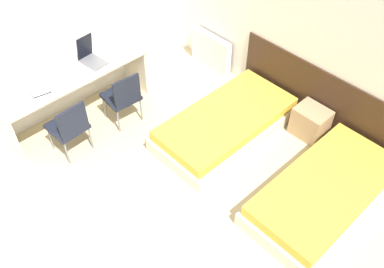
{
  "coord_description": "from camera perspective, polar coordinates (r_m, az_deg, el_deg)",
  "views": [
    {
      "loc": [
        2.56,
        -0.29,
        4.16
      ],
      "look_at": [
        0.0,
        2.13,
        0.55
      ],
      "focal_mm": 40.0,
      "sensor_mm": 36.0,
      "label": 1
    }
  ],
  "objects": [
    {
      "name": "bed_near_window",
      "position": [
        5.74,
        4.54,
        1.34
      ],
      "size": [
        0.99,
        1.96,
        0.34
      ],
      "color": "beige",
      "rests_on": "ground_plane"
    },
    {
      "name": "laptop",
      "position": [
        5.88,
        -13.38,
        10.0
      ],
      "size": [
        0.37,
        0.27,
        0.36
      ],
      "rotation": [
        0.0,
        0.0,
        0.09
      ],
      "color": "slate",
      "rests_on": "desk"
    },
    {
      "name": "desk",
      "position": [
        5.88,
        -15.56,
        6.55
      ],
      "size": [
        0.59,
        2.05,
        0.77
      ],
      "color": "beige",
      "rests_on": "ground_plane"
    },
    {
      "name": "open_notebook",
      "position": [
        5.63,
        -19.78,
        5.67
      ],
      "size": [
        0.32,
        0.28,
        0.02
      ],
      "rotation": [
        0.0,
        0.0,
        -0.2
      ],
      "color": "black",
      "rests_on": "desk"
    },
    {
      "name": "nightstand",
      "position": [
        5.89,
        15.51,
        1.54
      ],
      "size": [
        0.44,
        0.35,
        0.42
      ],
      "color": "tan",
      "rests_on": "ground_plane"
    },
    {
      "name": "headboard_panel",
      "position": [
        5.88,
        17.11,
        4.15
      ],
      "size": [
        2.65,
        0.03,
        0.89
      ],
      "color": "#382316",
      "rests_on": "ground_plane"
    },
    {
      "name": "wall_left",
      "position": [
        5.84,
        -15.94,
        15.14
      ],
      "size": [
        0.05,
        4.88,
        2.7
      ],
      "color": "white",
      "rests_on": "ground_plane"
    },
    {
      "name": "wall_back",
      "position": [
        5.66,
        13.56,
        14.63
      ],
      "size": [
        5.04,
        0.05,
        2.7
      ],
      "color": "white",
      "rests_on": "ground_plane"
    },
    {
      "name": "bed_near_door",
      "position": [
        5.2,
        17.22,
        -7.45
      ],
      "size": [
        0.99,
        1.96,
        0.34
      ],
      "color": "beige",
      "rests_on": "ground_plane"
    },
    {
      "name": "chair_near_notebook",
      "position": [
        5.49,
        -16.06,
        1.11
      ],
      "size": [
        0.44,
        0.44,
        0.82
      ],
      "rotation": [
        0.0,
        0.0,
        0.04
      ],
      "color": "black",
      "rests_on": "ground_plane"
    },
    {
      "name": "radiator",
      "position": [
        6.83,
        2.56,
        10.98
      ],
      "size": [
        0.75,
        0.12,
        0.56
      ],
      "color": "silver",
      "rests_on": "ground_plane"
    },
    {
      "name": "chair_near_laptop",
      "position": [
        5.77,
        -9.21,
        5.09
      ],
      "size": [
        0.46,
        0.46,
        0.82
      ],
      "rotation": [
        0.0,
        0.0,
        -0.08
      ],
      "color": "black",
      "rests_on": "ground_plane"
    }
  ]
}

